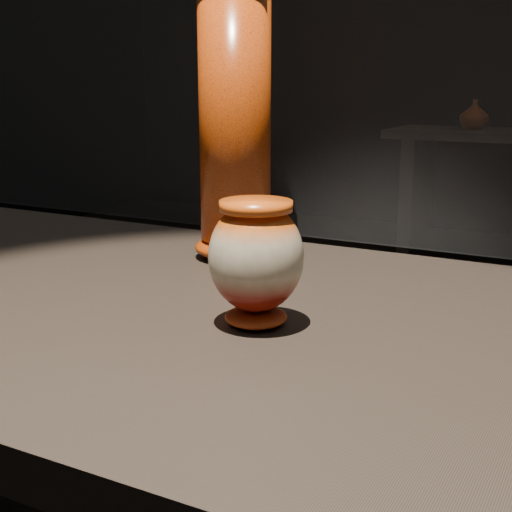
# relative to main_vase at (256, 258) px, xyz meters

# --- Properties ---
(main_vase) EXTENTS (0.15, 0.15, 0.15)m
(main_vase) POSITION_rel_main_vase_xyz_m (0.00, 0.00, 0.00)
(main_vase) COLOR maroon
(main_vase) RESTS_ON display_plinth
(tall_vase) EXTENTS (0.16, 0.16, 0.44)m
(tall_vase) POSITION_rel_main_vase_xyz_m (-0.19, 0.28, 0.13)
(tall_vase) COLOR #C7490D
(tall_vase) RESTS_ON display_plinth
(back_vase_left) EXTENTS (0.22, 0.22, 0.17)m
(back_vase_left) POSITION_rel_main_vase_xyz_m (-0.47, 3.60, 0.00)
(back_vase_left) COLOR #943C15
(back_vase_left) RESTS_ON back_shelf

